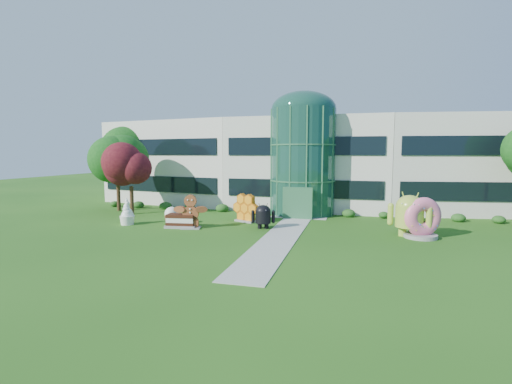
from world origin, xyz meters
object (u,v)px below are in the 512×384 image
(android_black, at_px, (263,215))
(donut, at_px, (421,217))
(gingerbread, at_px, (191,211))
(android_green, at_px, (409,212))

(android_black, distance_m, donut, 11.12)
(android_black, bearing_deg, gingerbread, -176.74)
(android_green, distance_m, gingerbread, 15.79)
(android_green, height_order, donut, android_green)
(android_green, bearing_deg, donut, 1.95)
(android_black, xyz_separation_m, gingerbread, (-5.35, -1.41, 0.25))
(gingerbread, bearing_deg, android_black, 1.28)
(android_green, bearing_deg, android_black, -164.64)
(android_green, xyz_separation_m, android_black, (-10.38, 0.04, -0.63))
(android_green, relative_size, gingerbread, 1.19)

